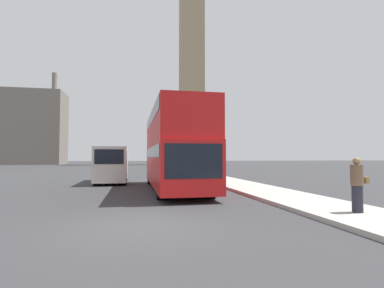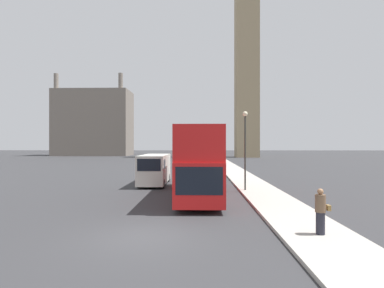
{
  "view_description": "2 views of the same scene",
  "coord_description": "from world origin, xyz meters",
  "px_view_note": "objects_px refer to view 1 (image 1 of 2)",
  "views": [
    {
      "loc": [
        -0.24,
        -8.1,
        1.83
      ],
      "look_at": [
        3.08,
        8.71,
        2.6
      ],
      "focal_mm": 28.0,
      "sensor_mm": 36.0,
      "label": 1
    },
    {
      "loc": [
        2.06,
        -11.1,
        3.46
      ],
      "look_at": [
        1.39,
        17.85,
        3.45
      ],
      "focal_mm": 28.0,
      "sensor_mm": 36.0,
      "label": 2
    }
  ],
  "objects_px": {
    "clock_tower": "(192,36)",
    "street_lamp": "(222,126)",
    "red_double_decker_bus": "(174,146)",
    "pedestrian": "(357,185)",
    "white_van": "(112,164)"
  },
  "relations": [
    {
      "from": "clock_tower",
      "to": "pedestrian",
      "type": "distance_m",
      "value": 75.06
    },
    {
      "from": "white_van",
      "to": "pedestrian",
      "type": "relative_size",
      "value": 3.58
    },
    {
      "from": "white_van",
      "to": "pedestrian",
      "type": "bearing_deg",
      "value": -60.0
    },
    {
      "from": "pedestrian",
      "to": "street_lamp",
      "type": "relative_size",
      "value": 0.3
    },
    {
      "from": "red_double_decker_bus",
      "to": "white_van",
      "type": "height_order",
      "value": "red_double_decker_bus"
    },
    {
      "from": "pedestrian",
      "to": "white_van",
      "type": "bearing_deg",
      "value": 120.0
    },
    {
      "from": "street_lamp",
      "to": "pedestrian",
      "type": "bearing_deg",
      "value": -83.85
    },
    {
      "from": "pedestrian",
      "to": "red_double_decker_bus",
      "type": "bearing_deg",
      "value": 116.61
    },
    {
      "from": "red_double_decker_bus",
      "to": "pedestrian",
      "type": "distance_m",
      "value": 10.04
    },
    {
      "from": "clock_tower",
      "to": "street_lamp",
      "type": "distance_m",
      "value": 64.59
    },
    {
      "from": "clock_tower",
      "to": "street_lamp",
      "type": "relative_size",
      "value": 11.57
    },
    {
      "from": "pedestrian",
      "to": "street_lamp",
      "type": "distance_m",
      "value": 10.96
    },
    {
      "from": "red_double_decker_bus",
      "to": "street_lamp",
      "type": "height_order",
      "value": "street_lamp"
    },
    {
      "from": "white_van",
      "to": "pedestrian",
      "type": "distance_m",
      "value": 16.45
    },
    {
      "from": "red_double_decker_bus",
      "to": "street_lamp",
      "type": "xyz_separation_m",
      "value": [
        3.32,
        1.64,
        1.41
      ]
    }
  ]
}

